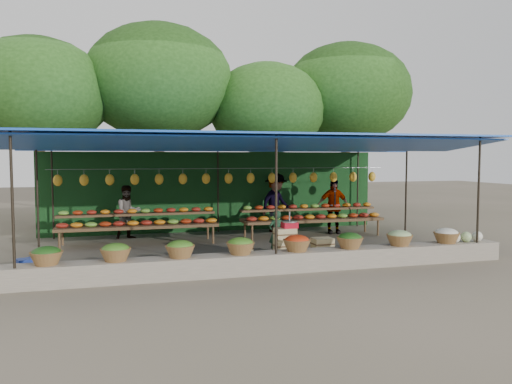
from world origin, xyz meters
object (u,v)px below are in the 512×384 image
object	(u,v)px
crate_counter	(284,249)
vendor_seated	(276,233)
blue_crate_back	(28,265)
weighing_scale	(290,224)
blue_crate_front	(91,273)

from	to	relation	value
crate_counter	vendor_seated	distance (m)	0.77
crate_counter	blue_crate_back	size ratio (longest dim) A/B	5.49
weighing_scale	blue_crate_back	bearing A→B (deg)	172.94
blue_crate_back	blue_crate_front	bearing A→B (deg)	-65.50
weighing_scale	vendor_seated	world-z (taller)	weighing_scale
blue_crate_front	weighing_scale	bearing A→B (deg)	28.92
vendor_seated	blue_crate_back	distance (m)	5.39
blue_crate_front	blue_crate_back	xyz separation A→B (m)	(-1.28, 1.22, -0.01)
crate_counter	blue_crate_back	xyz separation A→B (m)	(-5.32, 0.68, -0.18)
crate_counter	blue_crate_front	size ratio (longest dim) A/B	5.04
weighing_scale	vendor_seated	distance (m)	0.80
crate_counter	vendor_seated	bearing A→B (deg)	85.31
vendor_seated	blue_crate_back	xyz separation A→B (m)	(-5.38, -0.05, -0.41)
crate_counter	blue_crate_back	world-z (taller)	crate_counter
vendor_seated	blue_crate_front	size ratio (longest dim) A/B	2.32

